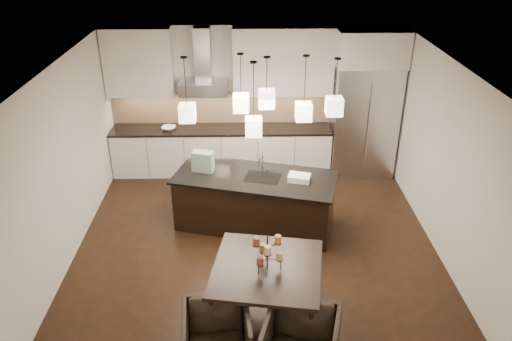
{
  "coord_description": "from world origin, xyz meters",
  "views": [
    {
      "loc": [
        -0.14,
        -6.47,
        4.6
      ],
      "look_at": [
        0.0,
        0.2,
        1.15
      ],
      "focal_mm": 35.0,
      "sensor_mm": 36.0,
      "label": 1
    }
  ],
  "objects_px": {
    "refrigerator": "(363,121)",
    "island_body": "(255,202)",
    "dining_table": "(267,292)",
    "armchair_left": "(217,337)"
  },
  "relations": [
    {
      "from": "refrigerator",
      "to": "island_body",
      "type": "height_order",
      "value": "refrigerator"
    },
    {
      "from": "refrigerator",
      "to": "island_body",
      "type": "bearing_deg",
      "value": -137.95
    },
    {
      "from": "island_body",
      "to": "dining_table",
      "type": "xyz_separation_m",
      "value": [
        0.11,
        -2.12,
        -0.04
      ]
    },
    {
      "from": "dining_table",
      "to": "armchair_left",
      "type": "xyz_separation_m",
      "value": [
        -0.59,
        -0.7,
        -0.04
      ]
    },
    {
      "from": "island_body",
      "to": "armchair_left",
      "type": "height_order",
      "value": "island_body"
    },
    {
      "from": "refrigerator",
      "to": "dining_table",
      "type": "relative_size",
      "value": 1.65
    },
    {
      "from": "dining_table",
      "to": "armchair_left",
      "type": "relative_size",
      "value": 1.68
    },
    {
      "from": "refrigerator",
      "to": "dining_table",
      "type": "bearing_deg",
      "value": -116.46
    },
    {
      "from": "armchair_left",
      "to": "refrigerator",
      "type": "bearing_deg",
      "value": 55.85
    },
    {
      "from": "refrigerator",
      "to": "armchair_left",
      "type": "xyz_separation_m",
      "value": [
        -2.59,
        -4.72,
        -0.72
      ]
    }
  ]
}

